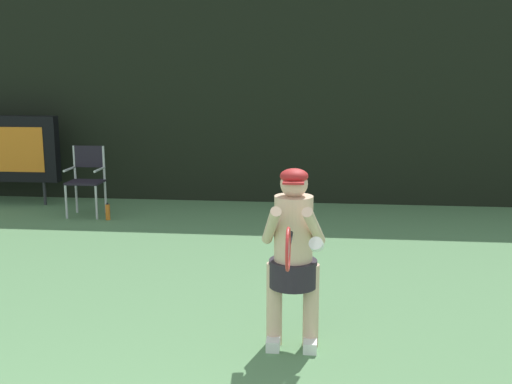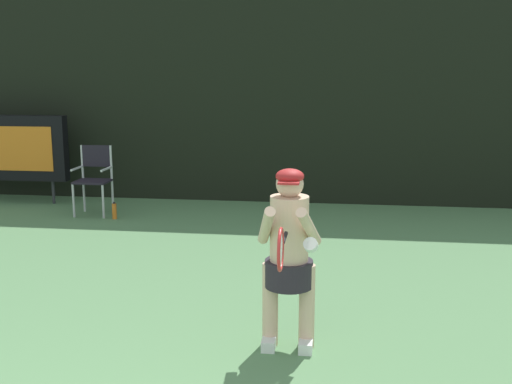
# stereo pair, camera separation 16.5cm
# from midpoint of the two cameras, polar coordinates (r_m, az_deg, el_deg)

# --- Properties ---
(backdrop_screen) EXTENTS (18.00, 0.12, 3.66)m
(backdrop_screen) POSITION_cam_midpoint_polar(r_m,az_deg,el_deg) (10.56, -1.35, 8.84)
(backdrop_screen) COLOR black
(backdrop_screen) RESTS_ON ground
(umpire_chair) EXTENTS (0.52, 0.44, 1.08)m
(umpire_chair) POSITION_cam_midpoint_polar(r_m,az_deg,el_deg) (10.00, -15.85, 1.41)
(umpire_chair) COLOR #B7B7BC
(umpire_chair) RESTS_ON ground
(water_bottle) EXTENTS (0.07, 0.07, 0.27)m
(water_bottle) POSITION_cam_midpoint_polar(r_m,az_deg,el_deg) (9.67, -14.02, -1.80)
(water_bottle) COLOR orange
(water_bottle) RESTS_ON ground
(tennis_player) EXTENTS (0.53, 0.59, 1.48)m
(tennis_player) POSITION_cam_midpoint_polar(r_m,az_deg,el_deg) (4.97, 2.51, -5.52)
(tennis_player) COLOR white
(tennis_player) RESTS_ON ground
(tennis_racket) EXTENTS (0.03, 0.60, 0.31)m
(tennis_racket) POSITION_cam_midpoint_polar(r_m,az_deg,el_deg) (4.32, 1.90, -5.23)
(tennis_racket) COLOR black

